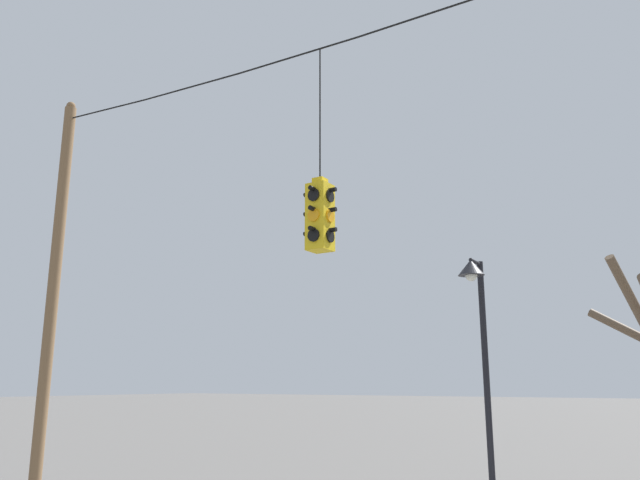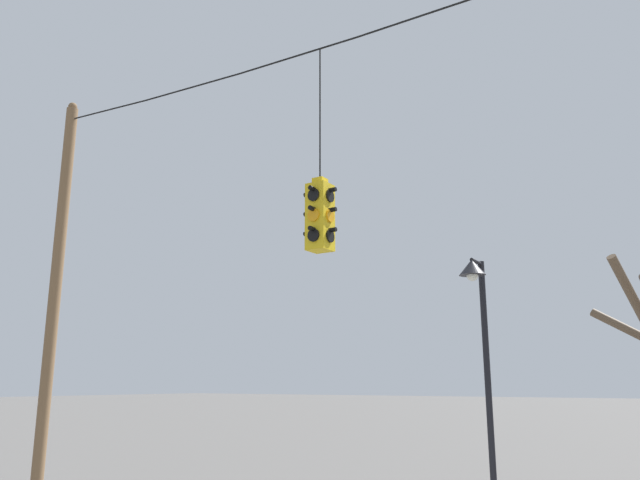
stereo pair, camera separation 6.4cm
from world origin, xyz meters
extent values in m
cylinder|color=brown|center=(-8.43, 0.01, 4.14)|extent=(0.24, 0.24, 8.27)
sphere|color=brown|center=(-8.43, 0.01, 8.32)|extent=(0.19, 0.19, 0.19)
cylinder|color=black|center=(-7.22, 0.01, 7.94)|extent=(2.41, 0.03, 0.19)
cylinder|color=black|center=(-4.82, 0.01, 7.81)|extent=(2.41, 0.03, 0.14)
cylinder|color=black|center=(-2.41, 0.01, 7.73)|extent=(2.41, 0.03, 0.08)
cylinder|color=black|center=(0.00, 0.01, 7.70)|extent=(2.41, 0.03, 0.03)
cube|color=yellow|center=(-1.90, 0.01, 4.84)|extent=(0.34, 0.34, 1.06)
cube|color=yellow|center=(-1.90, 0.01, 5.42)|extent=(0.19, 0.19, 0.10)
cylinder|color=black|center=(-1.90, 0.01, 6.59)|extent=(0.02, 0.02, 2.25)
cylinder|color=black|center=(-1.90, -0.17, 5.15)|extent=(0.20, 0.03, 0.20)
cylinder|color=black|center=(-1.90, -0.22, 5.24)|extent=(0.07, 0.12, 0.07)
cylinder|color=orange|center=(-1.90, -0.17, 4.84)|extent=(0.20, 0.03, 0.20)
cylinder|color=black|center=(-1.90, -0.22, 4.93)|extent=(0.07, 0.12, 0.07)
cylinder|color=black|center=(-1.90, -0.17, 4.52)|extent=(0.20, 0.03, 0.20)
cylinder|color=black|center=(-1.90, -0.22, 4.61)|extent=(0.07, 0.12, 0.07)
cylinder|color=black|center=(-1.90, 0.20, 5.15)|extent=(0.20, 0.03, 0.20)
cylinder|color=black|center=(-1.90, 0.24, 5.24)|extent=(0.07, 0.12, 0.07)
cylinder|color=orange|center=(-1.90, 0.20, 4.84)|extent=(0.20, 0.03, 0.20)
cylinder|color=black|center=(-1.90, 0.24, 4.93)|extent=(0.07, 0.12, 0.07)
cylinder|color=black|center=(-1.90, 0.20, 4.52)|extent=(0.20, 0.03, 0.20)
cylinder|color=black|center=(-1.90, 0.24, 4.61)|extent=(0.07, 0.12, 0.07)
cylinder|color=black|center=(-2.08, 0.01, 5.15)|extent=(0.03, 0.20, 0.20)
cylinder|color=black|center=(-2.13, 0.01, 5.24)|extent=(0.12, 0.07, 0.07)
cylinder|color=orange|center=(-2.08, 0.01, 4.84)|extent=(0.03, 0.20, 0.20)
cylinder|color=black|center=(-2.13, 0.01, 4.93)|extent=(0.12, 0.07, 0.07)
cylinder|color=black|center=(-2.08, 0.01, 4.52)|extent=(0.03, 0.20, 0.20)
cylinder|color=black|center=(-2.13, 0.01, 4.61)|extent=(0.12, 0.07, 0.07)
cylinder|color=black|center=(-1.71, 0.01, 5.15)|extent=(0.03, 0.20, 0.20)
cylinder|color=black|center=(-1.67, 0.01, 5.24)|extent=(0.12, 0.07, 0.07)
cylinder|color=orange|center=(-1.71, 0.01, 4.84)|extent=(0.03, 0.20, 0.20)
cylinder|color=black|center=(-1.67, 0.01, 4.93)|extent=(0.12, 0.07, 0.07)
cylinder|color=black|center=(-1.71, 0.01, 4.52)|extent=(0.03, 0.20, 0.20)
cylinder|color=black|center=(-1.67, 0.01, 4.61)|extent=(0.12, 0.07, 0.07)
cylinder|color=black|center=(-0.68, 3.95, 2.33)|extent=(0.12, 0.12, 4.65)
cylinder|color=black|center=(-0.68, 3.68, 4.60)|extent=(0.07, 0.54, 0.07)
cone|color=#232328|center=(-0.68, 3.40, 4.46)|extent=(0.50, 0.50, 0.30)
sphere|color=silver|center=(-0.68, 3.40, 4.31)|extent=(0.22, 0.22, 0.22)
cylinder|color=brown|center=(1.49, 7.19, 3.42)|extent=(1.68, 0.46, 1.12)
camera|label=1|loc=(3.06, -7.86, 2.34)|focal=35.00mm
camera|label=2|loc=(3.12, -7.82, 2.34)|focal=35.00mm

